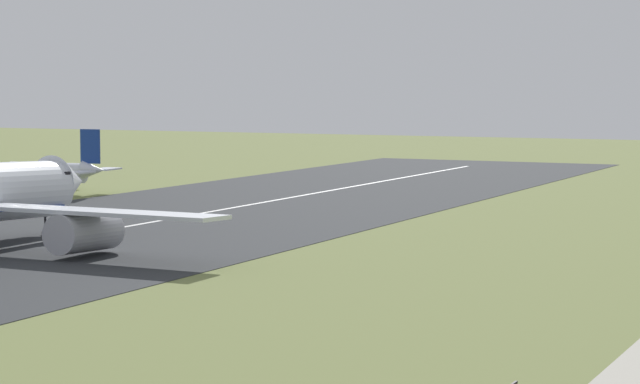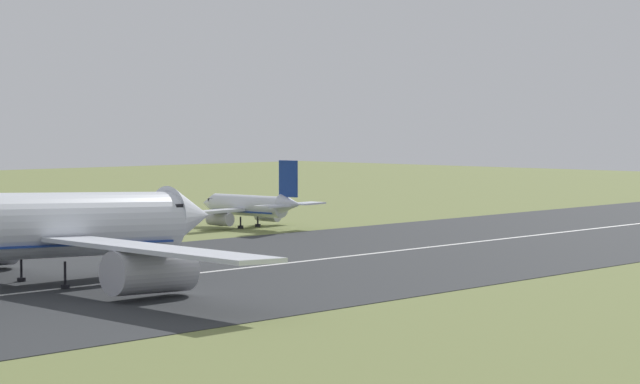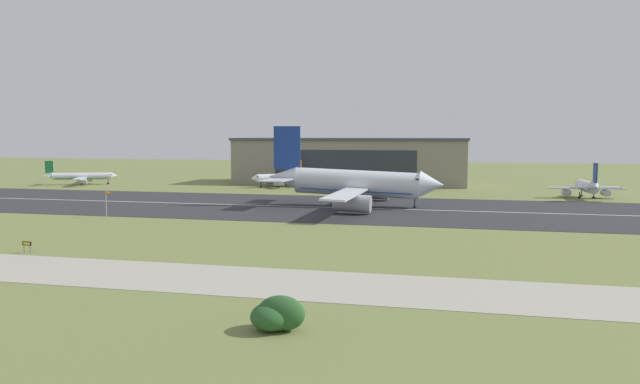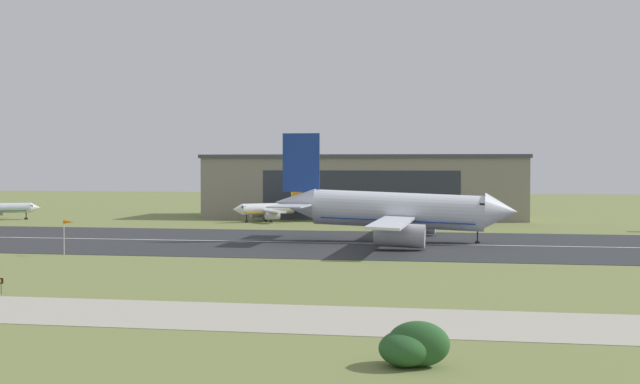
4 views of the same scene
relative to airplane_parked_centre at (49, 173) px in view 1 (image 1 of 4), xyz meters
name	(u,v)px [view 1 (image 1 of 4)]	position (x,y,z in m)	size (l,w,h in m)	color
ground_plane	(344,336)	(-79.05, -86.78, -3.14)	(612.09, 612.09, 0.00)	olive
airplane_parked_centre	(49,173)	(0.00, 0.00, 0.00)	(20.04, 19.70, 9.98)	silver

